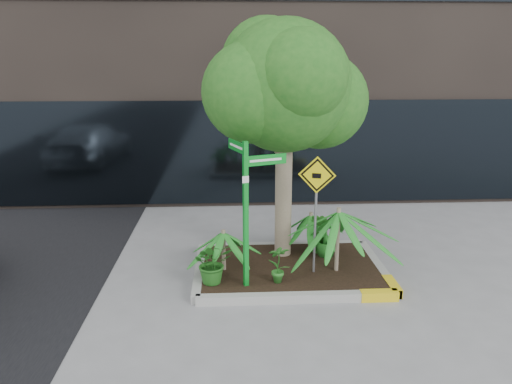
{
  "coord_description": "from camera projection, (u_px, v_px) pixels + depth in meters",
  "views": [
    {
      "loc": [
        -0.84,
        -7.88,
        3.75
      ],
      "look_at": [
        -0.4,
        0.2,
        1.54
      ],
      "focal_mm": 35.0,
      "sensor_mm": 36.0,
      "label": 1
    }
  ],
  "objects": [
    {
      "name": "ground",
      "position": [
        280.0,
        280.0,
        8.62
      ],
      "size": [
        80.0,
        80.0,
        0.0
      ],
      "primitive_type": "plane",
      "color": "gray",
      "rests_on": "ground"
    },
    {
      "name": "planter",
      "position": [
        291.0,
        268.0,
        8.87
      ],
      "size": [
        3.35,
        2.36,
        0.15
      ],
      "color": "#9E9E99",
      "rests_on": "ground"
    },
    {
      "name": "tree",
      "position": [
        285.0,
        86.0,
        8.6
      ],
      "size": [
        2.96,
        2.63,
        4.45
      ],
      "color": "gray",
      "rests_on": "ground"
    },
    {
      "name": "palm_front",
      "position": [
        339.0,
        212.0,
        8.39
      ],
      "size": [
        1.28,
        1.28,
        1.42
      ],
      "color": "gray",
      "rests_on": "ground"
    },
    {
      "name": "palm_left",
      "position": [
        223.0,
        233.0,
        8.52
      ],
      "size": [
        0.82,
        0.82,
        0.91
      ],
      "color": "gray",
      "rests_on": "ground"
    },
    {
      "name": "palm_back",
      "position": [
        311.0,
        215.0,
        9.35
      ],
      "size": [
        0.87,
        0.87,
        0.96
      ],
      "color": "gray",
      "rests_on": "ground"
    },
    {
      "name": "shrub_a",
      "position": [
        213.0,
        263.0,
        8.11
      ],
      "size": [
        0.77,
        0.77,
        0.7
      ],
      "primitive_type": "imported",
      "rotation": [
        0.0,
        0.0,
        0.27
      ],
      "color": "#205E1A",
      "rests_on": "planter"
    },
    {
      "name": "shrub_b",
      "position": [
        326.0,
        238.0,
        9.21
      ],
      "size": [
        0.55,
        0.55,
        0.69
      ],
      "primitive_type": "imported",
      "rotation": [
        0.0,
        0.0,
        2.28
      ],
      "color": "#226F21",
      "rests_on": "planter"
    },
    {
      "name": "shrub_c",
      "position": [
        279.0,
        263.0,
        8.13
      ],
      "size": [
        0.39,
        0.39,
        0.66
      ],
      "primitive_type": "imported",
      "rotation": [
        0.0,
        0.0,
        3.28
      ],
      "color": "#297424",
      "rests_on": "planter"
    },
    {
      "name": "shrub_d",
      "position": [
        320.0,
        233.0,
        9.36
      ],
      "size": [
        0.6,
        0.6,
        0.79
      ],
      "primitive_type": "imported",
      "rotation": [
        0.0,
        0.0,
        5.31
      ],
      "color": "#24651D",
      "rests_on": "planter"
    },
    {
      "name": "street_sign_post",
      "position": [
        247.0,
        201.0,
        7.8
      ],
      "size": [
        0.9,
        0.71,
        2.51
      ],
      "rotation": [
        0.0,
        0.0,
        0.36
      ],
      "color": "#0D9024",
      "rests_on": "ground"
    },
    {
      "name": "cattle_sign",
      "position": [
        316.0,
        195.0,
        8.26
      ],
      "size": [
        0.61,
        0.19,
        2.03
      ],
      "rotation": [
        0.0,
        0.0,
        -0.27
      ],
      "color": "slate",
      "rests_on": "ground"
    }
  ]
}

